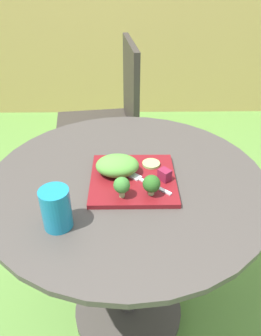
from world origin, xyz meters
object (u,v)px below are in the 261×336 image
patio_chair (111,113)px  salad_plate (133,179)px  fork (145,181)px  drinking_glass (57,210)px

patio_chair → salad_plate: bearing=-83.3°
patio_chair → salad_plate: (0.10, -0.89, 0.19)m
salad_plate → fork: bearing=-35.0°
patio_chair → drinking_glass: patio_chair is taller
patio_chair → salad_plate: size_ratio=3.62×
drinking_glass → fork: bearing=35.6°
salad_plate → drinking_glass: drinking_glass is taller
patio_chair → drinking_glass: bearing=-94.5°
salad_plate → drinking_glass: bearing=-136.3°
drinking_glass → fork: size_ratio=0.85×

